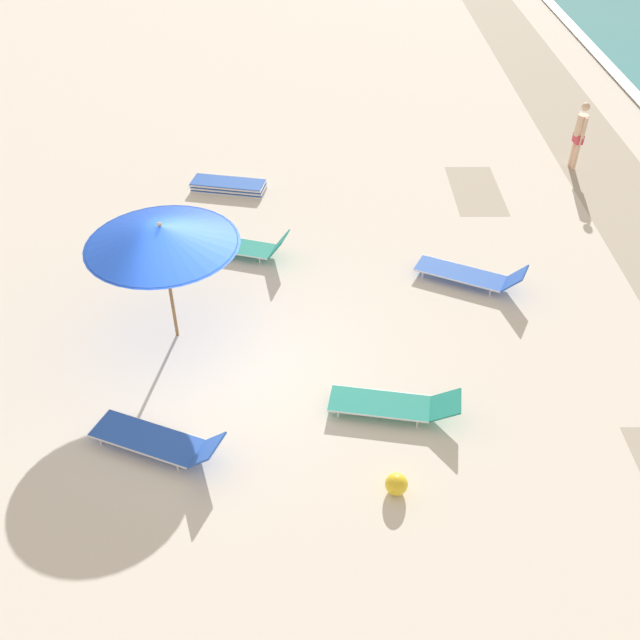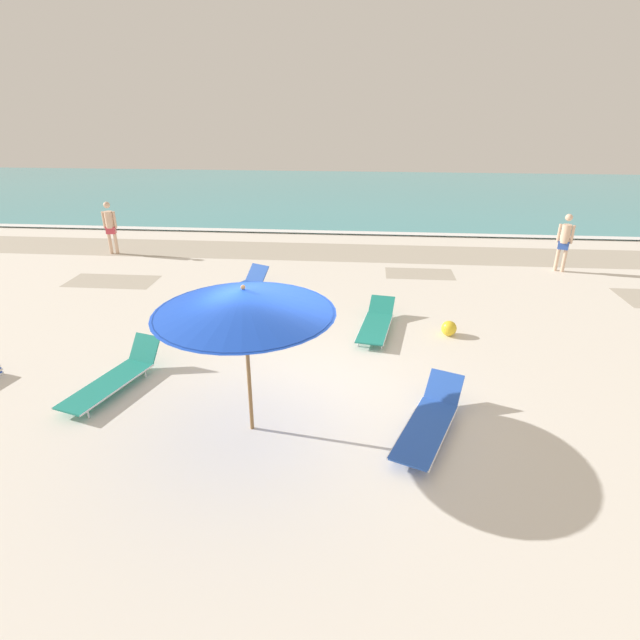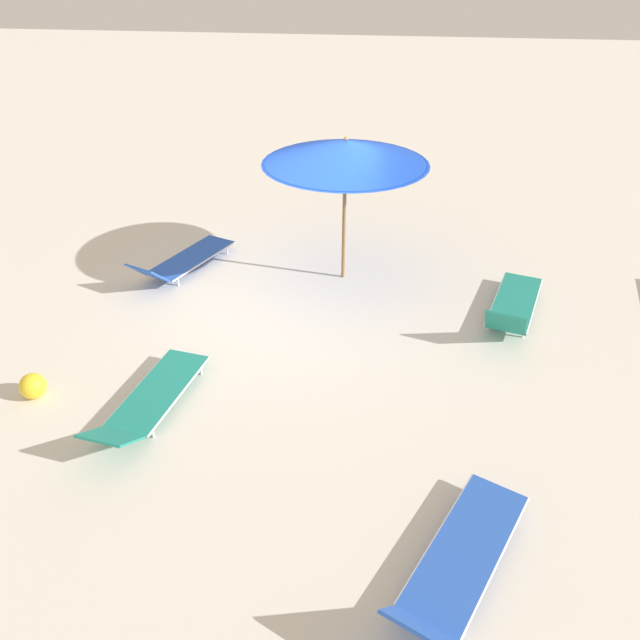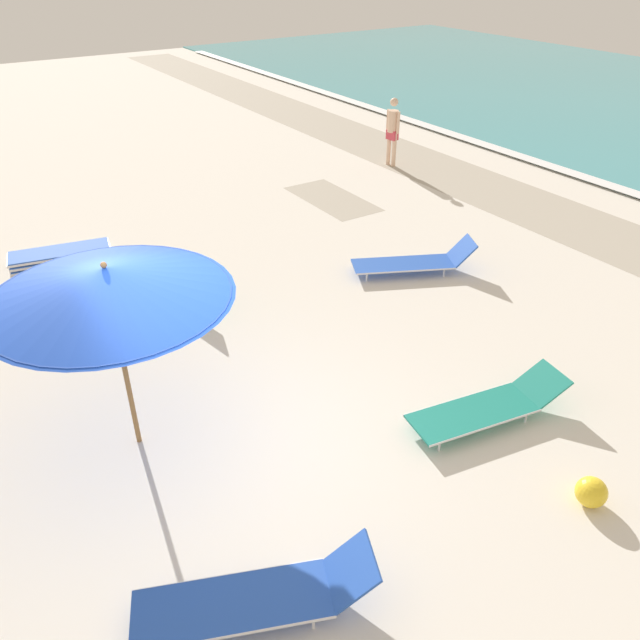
% 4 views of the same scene
% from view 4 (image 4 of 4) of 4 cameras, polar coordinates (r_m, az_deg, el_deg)
% --- Properties ---
extents(ground_plane, '(60.00, 60.00, 0.16)m').
position_cam_4_polar(ground_plane, '(7.97, -8.28, -11.32)').
color(ground_plane, silver).
extents(beach_umbrella, '(2.67, 2.67, 2.46)m').
position_cam_4_polar(beach_umbrella, '(6.92, -18.87, 3.17)').
color(beach_umbrella, olive).
rests_on(beach_umbrella, ground_plane).
extents(lounger_stack, '(0.96, 1.94, 0.24)m').
position_cam_4_polar(lounger_stack, '(12.89, -22.58, 5.44)').
color(lounger_stack, blue).
rests_on(lounger_stack, ground_plane).
extents(sun_lounger_under_umbrella, '(0.95, 2.22, 0.46)m').
position_cam_4_polar(sun_lounger_under_umbrella, '(8.30, 15.14, -7.62)').
color(sun_lounger_under_umbrella, '#1E8475').
rests_on(sun_lounger_under_umbrella, ground_plane).
extents(sun_lounger_beside_umbrella, '(1.19, 2.25, 0.63)m').
position_cam_4_polar(sun_lounger_beside_umbrella, '(10.42, -16.09, 1.09)').
color(sun_lounger_beside_umbrella, '#1E8475').
rests_on(sun_lounger_beside_umbrella, ground_plane).
extents(sun_lounger_near_water_left, '(1.39, 2.27, 0.56)m').
position_cam_4_polar(sun_lounger_near_water_left, '(6.20, -5.76, -23.89)').
color(sun_lounger_near_water_left, blue).
rests_on(sun_lounger_near_water_left, ground_plane).
extents(sun_lounger_near_water_right, '(1.51, 2.25, 0.59)m').
position_cam_4_polar(sun_lounger_near_water_right, '(11.62, 8.65, 5.33)').
color(sun_lounger_near_water_right, blue).
rests_on(sun_lounger_near_water_right, ground_plane).
extents(beachgoer_shoreline_child, '(0.45, 0.27, 1.76)m').
position_cam_4_polar(beachgoer_shoreline_child, '(17.24, 6.66, 17.04)').
color(beachgoer_shoreline_child, beige).
rests_on(beachgoer_shoreline_child, ground_plane).
extents(beach_ball, '(0.34, 0.34, 0.34)m').
position_cam_4_polar(beach_ball, '(7.61, 23.55, -14.22)').
color(beach_ball, yellow).
rests_on(beach_ball, ground_plane).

